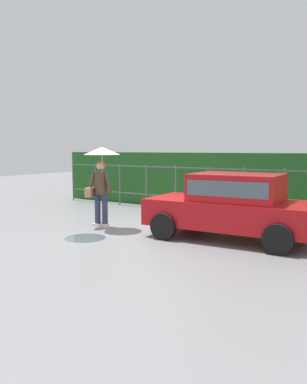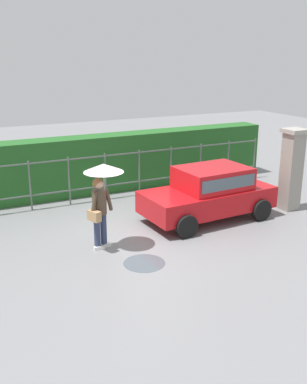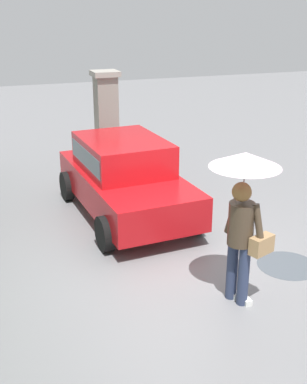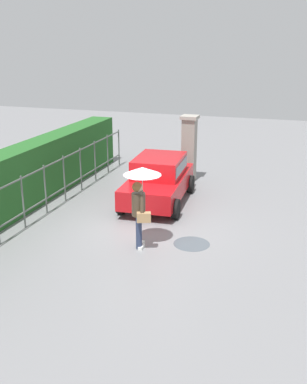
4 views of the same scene
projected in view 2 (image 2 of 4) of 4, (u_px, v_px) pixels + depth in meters
ground_plane at (142, 235)px, 11.38m from camera, size 40.00×40.00×0.00m
car at (209, 191)px, 12.32m from camera, size 3.82×2.04×1.48m
pedestrian at (101, 188)px, 10.20m from camera, size 0.93×0.93×2.07m
gate_pillar at (291, 169)px, 12.97m from camera, size 0.60×0.60×2.42m
fence_section at (105, 174)px, 13.97m from camera, size 11.81×0.05×1.50m
hedge_row at (96, 164)px, 14.73m from camera, size 12.76×0.90×1.90m
puddle_near at (144, 263)px, 9.85m from camera, size 0.94×0.94×0.00m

